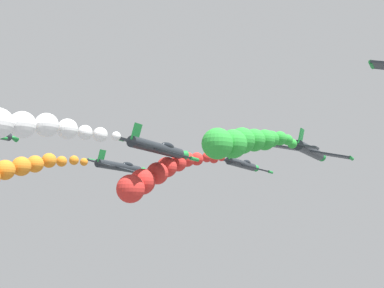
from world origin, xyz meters
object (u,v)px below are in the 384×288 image
object	(u,v)px
airplane_left_inner	(120,167)
airplane_right_inner	(310,151)
airplane_lead	(242,164)
airplane_left_outer	(158,148)

from	to	relation	value
airplane_left_inner	airplane_right_inner	distance (m)	25.44
airplane_left_inner	airplane_right_inner	world-z (taller)	airplane_right_inner
airplane_lead	airplane_right_inner	size ratio (longest dim) A/B	1.00
airplane_left_inner	airplane_right_inner	bearing A→B (deg)	1.25
airplane_left_inner	airplane_left_outer	distance (m)	17.70
airplane_left_inner	airplane_right_inner	xyz separation A→B (m)	(25.44, 0.55, 0.41)
airplane_right_inner	airplane_left_outer	world-z (taller)	airplane_right_inner
airplane_right_inner	airplane_lead	bearing A→B (deg)	138.44
airplane_left_outer	airplane_left_inner	bearing A→B (deg)	138.78
airplane_lead	airplane_left_outer	xyz separation A→B (m)	(0.48, -23.39, -0.96)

